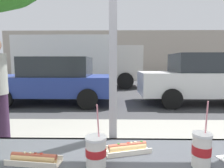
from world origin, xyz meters
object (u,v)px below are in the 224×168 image
object	(u,v)px
soda_cup_right	(96,151)
box_truck	(78,60)
parked_car_blue	(55,80)
parked_car_white	(207,78)
hotdog_tray_far	(34,159)
hotdog_tray_near	(128,148)
soda_cup_left	(202,149)

from	to	relation	value
soda_cup_right	box_truck	bearing A→B (deg)	101.55
parked_car_blue	box_truck	xyz separation A→B (m)	(-0.08, 4.56, 0.76)
parked_car_white	hotdog_tray_far	bearing A→B (deg)	-121.98
soda_cup_right	hotdog_tray_near	size ratio (longest dim) A/B	1.15
parked_car_white	box_truck	size ratio (longest dim) A/B	0.65
hotdog_tray_far	parked_car_blue	size ratio (longest dim) A/B	0.06
soda_cup_left	hotdog_tray_near	world-z (taller)	soda_cup_left
soda_cup_left	parked_car_white	world-z (taller)	parked_car_white
soda_cup_right	parked_car_blue	size ratio (longest dim) A/B	0.07
parked_car_blue	parked_car_white	distance (m)	5.31
soda_cup_right	parked_car_white	size ratio (longest dim) A/B	0.07
soda_cup_right	hotdog_tray_near	world-z (taller)	soda_cup_right
soda_cup_left	box_truck	distance (m)	10.66
hotdog_tray_far	box_truck	size ratio (longest dim) A/B	0.04
soda_cup_right	parked_car_blue	bearing A→B (deg)	109.41
soda_cup_left	soda_cup_right	xyz separation A→B (m)	(-0.50, -0.00, -0.01)
parked_car_blue	box_truck	distance (m)	4.63
parked_car_blue	parked_car_white	world-z (taller)	parked_car_white
hotdog_tray_near	parked_car_blue	distance (m)	6.03
hotdog_tray_near	soda_cup_right	bearing A→B (deg)	-137.16
parked_car_white	box_truck	world-z (taller)	box_truck
soda_cup_left	soda_cup_right	distance (m)	0.50
parked_car_blue	hotdog_tray_near	bearing A→B (deg)	-68.70
parked_car_white	soda_cup_left	bearing A→B (deg)	-115.78
hotdog_tray_far	parked_car_white	distance (m)	6.77
soda_cup_left	parked_car_blue	size ratio (longest dim) A/B	0.08
soda_cup_right	hotdog_tray_near	distance (m)	0.22
soda_cup_left	box_truck	xyz separation A→B (m)	(-2.61, 10.32, 0.57)
soda_cup_left	parked_car_blue	world-z (taller)	parked_car_blue
parked_car_blue	soda_cup_left	bearing A→B (deg)	-66.31
hotdog_tray_near	box_truck	bearing A→B (deg)	102.57
hotdog_tray_near	parked_car_blue	bearing A→B (deg)	111.30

